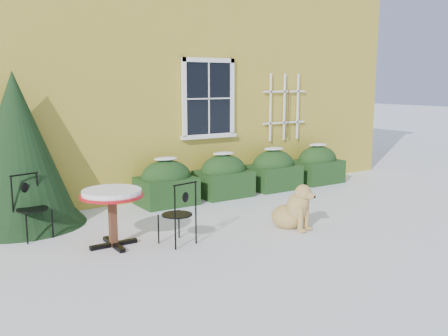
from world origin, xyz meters
TOP-DOWN VIEW (x-y plane):
  - ground at (0.00, 0.00)m, footprint 80.00×80.00m
  - house at (0.00, 7.00)m, footprint 12.40×8.40m
  - hedge_row at (1.65, 2.55)m, footprint 4.95×0.80m
  - evergreen_shrub at (-2.90, 2.61)m, footprint 2.06×2.06m
  - bistro_table at (-2.05, 0.73)m, footprint 0.89×0.89m
  - patio_chair_near at (-1.22, 0.31)m, footprint 0.49×0.48m
  - patio_chair_far at (-2.92, 1.79)m, footprint 0.52×0.51m
  - dog at (0.66, -0.01)m, footprint 0.61×0.85m

SIDE VIEW (x-z plane):
  - ground at x=0.00m, z-range 0.00..0.00m
  - dog at x=0.66m, z-range -0.08..0.69m
  - hedge_row at x=1.65m, z-range -0.05..0.86m
  - patio_chair_near at x=-1.22m, z-range 0.00..0.92m
  - patio_chair_far at x=-2.92m, z-range 0.00..0.96m
  - bistro_table at x=-2.05m, z-range 0.27..1.10m
  - evergreen_shrub at x=-2.90m, z-range -0.24..2.25m
  - house at x=0.00m, z-range 0.02..6.42m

